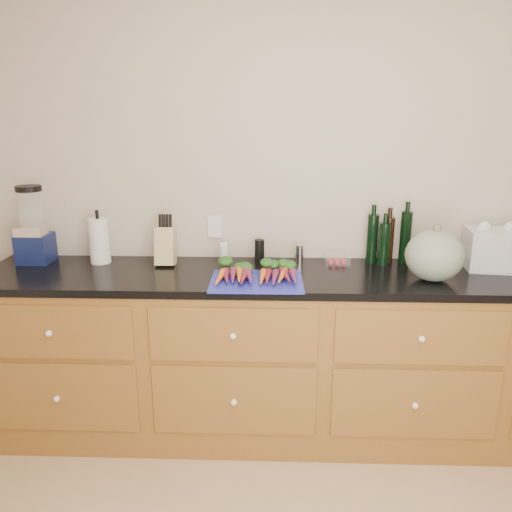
{
  "coord_description": "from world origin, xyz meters",
  "views": [
    {
      "loc": [
        -0.26,
        -1.22,
        1.74
      ],
      "look_at": [
        -0.35,
        1.2,
        1.06
      ],
      "focal_mm": 35.0,
      "sensor_mm": 36.0,
      "label": 1
    }
  ],
  "objects_px": {
    "cutting_board": "(257,281)",
    "squash": "(434,256)",
    "carrots": "(257,273)",
    "blender_appliance": "(33,229)",
    "tomato_box": "(337,259)",
    "paper_towel": "(99,241)",
    "knife_block": "(166,246)"
  },
  "relations": [
    {
      "from": "squash",
      "to": "knife_block",
      "type": "xyz_separation_m",
      "value": [
        -1.4,
        0.23,
        -0.02
      ]
    },
    {
      "from": "cutting_board",
      "to": "paper_towel",
      "type": "bearing_deg",
      "value": 160.29
    },
    {
      "from": "cutting_board",
      "to": "blender_appliance",
      "type": "relative_size",
      "value": 1.05
    },
    {
      "from": "squash",
      "to": "cutting_board",
      "type": "bearing_deg",
      "value": -175.64
    },
    {
      "from": "blender_appliance",
      "to": "paper_towel",
      "type": "bearing_deg",
      "value": 0.37
    },
    {
      "from": "cutting_board",
      "to": "knife_block",
      "type": "bearing_deg",
      "value": 149.8
    },
    {
      "from": "squash",
      "to": "blender_appliance",
      "type": "bearing_deg",
      "value": 173.36
    },
    {
      "from": "knife_block",
      "to": "tomato_box",
      "type": "bearing_deg",
      "value": 1.8
    },
    {
      "from": "tomato_box",
      "to": "squash",
      "type": "bearing_deg",
      "value": -30.32
    },
    {
      "from": "carrots",
      "to": "paper_towel",
      "type": "xyz_separation_m",
      "value": [
        -0.89,
        0.28,
        0.09
      ]
    },
    {
      "from": "carrots",
      "to": "cutting_board",
      "type": "bearing_deg",
      "value": -90.0
    },
    {
      "from": "tomato_box",
      "to": "carrots",
      "type": "bearing_deg",
      "value": -146.44
    },
    {
      "from": "carrots",
      "to": "blender_appliance",
      "type": "bearing_deg",
      "value": 167.54
    },
    {
      "from": "paper_towel",
      "to": "knife_block",
      "type": "xyz_separation_m",
      "value": [
        0.38,
        -0.02,
        -0.02
      ]
    },
    {
      "from": "carrots",
      "to": "tomato_box",
      "type": "relative_size",
      "value": 3.02
    },
    {
      "from": "squash",
      "to": "knife_block",
      "type": "bearing_deg",
      "value": 170.6
    },
    {
      "from": "blender_appliance",
      "to": "cutting_board",
      "type": "bearing_deg",
      "value": -14.14
    },
    {
      "from": "carrots",
      "to": "knife_block",
      "type": "distance_m",
      "value": 0.58
    },
    {
      "from": "carrots",
      "to": "knife_block",
      "type": "relative_size",
      "value": 1.93
    },
    {
      "from": "cutting_board",
      "to": "blender_appliance",
      "type": "bearing_deg",
      "value": 165.86
    },
    {
      "from": "squash",
      "to": "blender_appliance",
      "type": "relative_size",
      "value": 0.66
    },
    {
      "from": "carrots",
      "to": "paper_towel",
      "type": "distance_m",
      "value": 0.94
    },
    {
      "from": "cutting_board",
      "to": "paper_towel",
      "type": "relative_size",
      "value": 1.8
    },
    {
      "from": "carrots",
      "to": "blender_appliance",
      "type": "xyz_separation_m",
      "value": [
        -1.26,
        0.28,
        0.15
      ]
    },
    {
      "from": "cutting_board",
      "to": "squash",
      "type": "relative_size",
      "value": 1.59
    },
    {
      "from": "blender_appliance",
      "to": "knife_block",
      "type": "relative_size",
      "value": 2.07
    },
    {
      "from": "cutting_board",
      "to": "blender_appliance",
      "type": "distance_m",
      "value": 1.31
    },
    {
      "from": "blender_appliance",
      "to": "knife_block",
      "type": "height_order",
      "value": "blender_appliance"
    },
    {
      "from": "cutting_board",
      "to": "squash",
      "type": "xyz_separation_m",
      "value": [
        0.89,
        0.07,
        0.12
      ]
    },
    {
      "from": "squash",
      "to": "carrots",
      "type": "bearing_deg",
      "value": -178.15
    },
    {
      "from": "cutting_board",
      "to": "squash",
      "type": "distance_m",
      "value": 0.9
    },
    {
      "from": "blender_appliance",
      "to": "tomato_box",
      "type": "bearing_deg",
      "value": 0.42
    }
  ]
}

